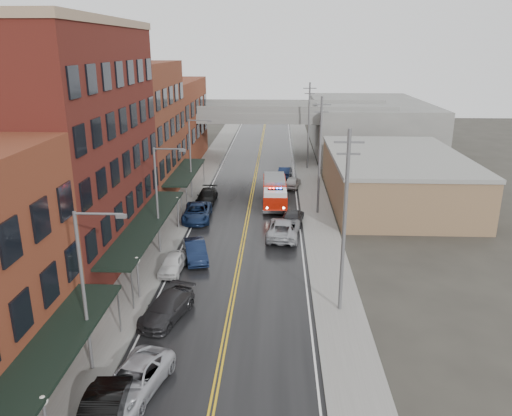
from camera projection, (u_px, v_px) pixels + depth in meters
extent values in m
cube|color=black|center=(245.00, 229.00, 47.43)|extent=(11.00, 160.00, 0.02)
cube|color=slate|center=(169.00, 228.00, 47.72)|extent=(3.00, 160.00, 0.15)
cube|color=slate|center=(322.00, 230.00, 47.10)|extent=(3.00, 160.00, 0.15)
cube|color=gray|center=(186.00, 228.00, 47.65)|extent=(0.30, 160.00, 0.15)
cube|color=gray|center=(305.00, 230.00, 47.17)|extent=(0.30, 160.00, 0.15)
cube|color=#4C1514|center=(67.00, 149.00, 38.57)|extent=(9.00, 20.00, 18.00)
cube|color=brown|center=(132.00, 132.00, 55.66)|extent=(9.00, 15.00, 15.00)
cube|color=brown|center=(167.00, 123.00, 72.76)|extent=(9.00, 20.00, 12.00)
cube|color=#93724F|center=(394.00, 179.00, 55.48)|extent=(14.00, 22.00, 5.00)
cube|color=slate|center=(368.00, 125.00, 83.44)|extent=(18.00, 30.00, 8.00)
cube|color=black|center=(38.00, 368.00, 22.12)|extent=(2.60, 16.00, 0.18)
cylinder|color=slate|center=(119.00, 312.00, 29.76)|extent=(0.10, 0.10, 3.00)
cube|color=black|center=(147.00, 223.00, 40.18)|extent=(2.60, 18.00, 0.18)
cylinder|color=slate|center=(132.00, 290.00, 32.42)|extent=(0.10, 0.10, 3.00)
cylinder|color=slate|center=(182.00, 208.00, 48.76)|extent=(0.10, 0.10, 3.00)
cube|color=black|center=(186.00, 172.00, 56.81)|extent=(2.60, 13.00, 0.18)
cylinder|color=slate|center=(187.00, 200.00, 51.42)|extent=(0.10, 0.10, 3.00)
cylinder|color=slate|center=(204.00, 172.00, 63.02)|extent=(0.10, 0.10, 3.00)
sphere|color=silver|center=(43.00, 401.00, 20.21)|extent=(0.44, 0.44, 0.44)
cylinder|color=#59595B|center=(138.00, 280.00, 33.97)|extent=(0.14, 0.14, 2.80)
sphere|color=silver|center=(137.00, 260.00, 33.51)|extent=(0.44, 0.44, 0.44)
cylinder|color=#59595B|center=(178.00, 215.00, 47.28)|extent=(0.14, 0.14, 2.80)
sphere|color=silver|center=(177.00, 199.00, 46.81)|extent=(0.44, 0.44, 0.44)
cylinder|color=#59595B|center=(84.00, 295.00, 25.43)|extent=(0.18, 0.18, 9.00)
cylinder|color=#59595B|center=(99.00, 214.00, 24.02)|extent=(2.40, 0.12, 0.12)
cube|color=#59595B|center=(121.00, 216.00, 24.01)|extent=(0.50, 0.22, 0.18)
cylinder|color=#59595B|center=(157.00, 202.00, 40.63)|extent=(0.18, 0.18, 9.00)
cylinder|color=#59595B|center=(169.00, 149.00, 39.23)|extent=(2.40, 0.12, 0.12)
cube|color=#59595B|center=(183.00, 150.00, 39.21)|extent=(0.50, 0.22, 0.18)
cylinder|color=#59595B|center=(190.00, 160.00, 55.84)|extent=(0.18, 0.18, 9.00)
cylinder|color=#59595B|center=(200.00, 120.00, 54.43)|extent=(2.40, 0.12, 0.12)
cube|color=#59595B|center=(210.00, 121.00, 54.41)|extent=(0.50, 0.22, 0.18)
cylinder|color=#59595B|center=(344.00, 225.00, 31.02)|extent=(0.24, 0.24, 12.00)
cube|color=#59595B|center=(349.00, 142.00, 29.42)|extent=(1.80, 0.12, 0.12)
cube|color=#59595B|center=(349.00, 154.00, 29.63)|extent=(1.40, 0.12, 0.12)
cylinder|color=#59595B|center=(320.00, 157.00, 50.03)|extent=(0.24, 0.24, 12.00)
cube|color=#59595B|center=(322.00, 105.00, 48.42)|extent=(1.80, 0.12, 0.12)
cube|color=#59595B|center=(322.00, 112.00, 48.64)|extent=(1.40, 0.12, 0.12)
cylinder|color=#59595B|center=(309.00, 127.00, 69.03)|extent=(0.24, 0.24, 12.00)
cube|color=#59595B|center=(310.00, 88.00, 67.43)|extent=(1.80, 0.12, 0.12)
cube|color=#59595B|center=(310.00, 94.00, 67.64)|extent=(1.40, 0.12, 0.12)
cube|color=slate|center=(259.00, 114.00, 75.76)|extent=(40.00, 10.00, 1.50)
cube|color=slate|center=(188.00, 138.00, 77.39)|extent=(1.60, 8.00, 6.00)
cube|color=slate|center=(330.00, 139.00, 76.45)|extent=(1.60, 8.00, 6.00)
cube|color=#A51607|center=(274.00, 189.00, 55.42)|extent=(2.64, 5.53, 2.08)
cube|color=#A51607|center=(275.00, 201.00, 51.83)|extent=(2.55, 2.65, 1.49)
cube|color=silver|center=(275.00, 192.00, 51.52)|extent=(2.42, 2.45, 0.50)
cube|color=black|center=(275.00, 198.00, 51.93)|extent=(2.55, 1.66, 0.79)
cube|color=slate|center=(275.00, 178.00, 55.05)|extent=(2.38, 5.12, 0.30)
cube|color=black|center=(275.00, 189.00, 51.42)|extent=(1.60, 0.32, 0.14)
sphere|color=#FF0C0C|center=(270.00, 188.00, 51.41)|extent=(0.20, 0.20, 0.20)
sphere|color=#1933FF|center=(281.00, 188.00, 51.39)|extent=(0.20, 0.20, 0.20)
cylinder|color=black|center=(265.00, 208.00, 51.98)|extent=(1.00, 0.38, 0.99)
cylinder|color=black|center=(286.00, 209.00, 51.95)|extent=(1.00, 0.38, 0.99)
cylinder|color=black|center=(265.00, 199.00, 55.29)|extent=(1.00, 0.38, 0.99)
cylinder|color=black|center=(284.00, 199.00, 55.25)|extent=(1.00, 0.38, 0.99)
cylinder|color=black|center=(265.00, 193.00, 57.65)|extent=(1.00, 0.38, 0.99)
cylinder|color=black|center=(283.00, 193.00, 57.61)|extent=(1.00, 0.38, 0.99)
imported|color=#ACAEB5|center=(135.00, 379.00, 24.95)|extent=(3.55, 5.65, 1.45)
imported|color=#252527|center=(167.00, 308.00, 31.73)|extent=(3.38, 5.46, 1.48)
imported|color=silver|center=(173.00, 263.00, 38.39)|extent=(1.86, 4.10, 1.37)
imported|color=black|center=(195.00, 251.00, 40.51)|extent=(2.82, 4.95, 1.54)
imported|color=#122143|center=(197.00, 212.00, 49.80)|extent=(2.96, 5.90, 1.60)
imported|color=black|center=(207.00, 196.00, 55.45)|extent=(2.11, 4.98, 1.43)
imported|color=#A1A3A9|center=(283.00, 228.00, 45.31)|extent=(3.32, 6.23, 1.67)
imported|color=#262629|center=(293.00, 217.00, 48.75)|extent=(2.62, 5.10, 1.41)
imported|color=#BABABA|center=(293.00, 182.00, 61.32)|extent=(2.38, 4.31, 1.39)
imported|color=#0E1832|center=(285.00, 172.00, 66.23)|extent=(2.01, 4.47, 1.43)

